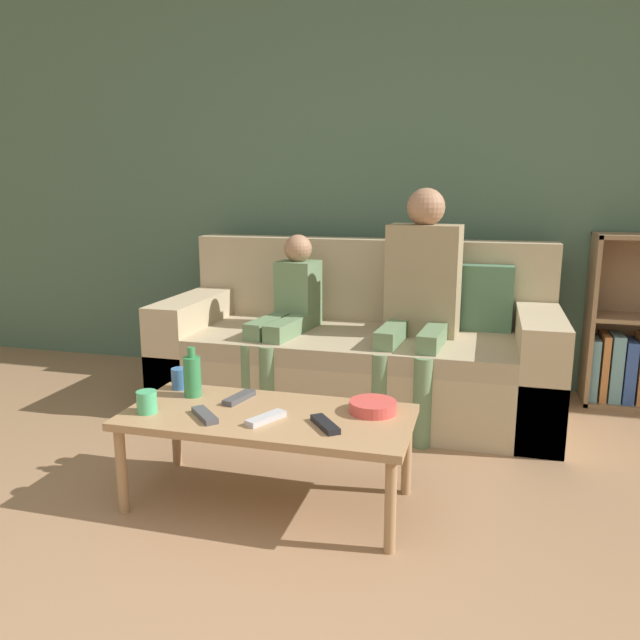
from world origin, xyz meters
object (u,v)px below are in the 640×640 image
cup_far (180,379)px  tv_remote_2 (266,418)px  coffee_table (268,422)px  tv_remote_3 (239,398)px  tv_remote_1 (205,415)px  couch (359,354)px  tv_remote_0 (325,424)px  bottle (192,376)px  person_adult (420,289)px  person_child (286,314)px  bookshelf (636,341)px  cup_near (147,402)px  snack_bowl (373,407)px

cup_far → tv_remote_2: 0.55m
coffee_table → tv_remote_3: 0.20m
coffee_table → tv_remote_1: tv_remote_1 is taller
tv_remote_2 → tv_remote_3: size_ratio=0.98×
couch → tv_remote_2: size_ratio=12.20×
tv_remote_0 → tv_remote_3: size_ratio=0.93×
tv_remote_0 → tv_remote_3: 0.45m
tv_remote_3 → bottle: (-0.20, -0.00, 0.08)m
person_adult → person_child: 0.73m
cup_far → tv_remote_0: 0.76m
couch → bookshelf: 1.56m
cup_near → bottle: (0.08, 0.22, 0.05)m
cup_near → bottle: 0.24m
couch → coffee_table: 1.20m
coffee_table → person_child: (-0.26, 1.05, 0.20)m
tv_remote_3 → cup_near: bearing=-129.1°
bookshelf → cup_far: bookshelf is taller
tv_remote_1 → snack_bowl: snack_bowl is taller
tv_remote_3 → cup_far: bearing=179.7°
person_child → snack_bowl: bearing=-46.6°
cup_far → snack_bowl: bearing=-4.5°
couch → tv_remote_2: 1.28m
coffee_table → cup_far: (-0.46, 0.18, 0.08)m
person_adult → cup_near: person_adult is taller
tv_remote_2 → tv_remote_3: (-0.18, 0.19, 0.00)m
coffee_table → cup_far: cup_far is taller
cup_near → tv_remote_1: (0.24, 0.00, -0.03)m
person_child → snack_bowl: 1.14m
couch → bottle: couch is taller
tv_remote_3 → bottle: bearing=-166.6°
person_child → cup_far: (-0.20, -0.86, -0.12)m
coffee_table → tv_remote_0: (0.25, -0.08, 0.05)m
bookshelf → tv_remote_1: size_ratio=6.23×
cup_near → tv_remote_1: bearing=0.9°
person_adult → bottle: 1.31m
person_adult → tv_remote_0: person_adult is taller
person_adult → coffee_table: bearing=-107.3°
tv_remote_0 → snack_bowl: (0.14, 0.19, 0.01)m
cup_far → tv_remote_0: size_ratio=0.55×
bookshelf → person_child: bearing=-163.0°
snack_bowl → cup_near: bearing=-164.8°
coffee_table → cup_far: bearing=158.4°
person_child → cup_far: bearing=-94.5°
coffee_table → cup_near: bearing=-166.2°
tv_remote_3 → tv_remote_2: bearing=-32.6°
coffee_table → cup_near: 0.47m
bottle → snack_bowl: bearing=0.4°
bottle → tv_remote_1: bearing=-54.5°
tv_remote_2 → tv_remote_3: bearing=160.6°
tv_remote_1 → tv_remote_3: size_ratio=0.88×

